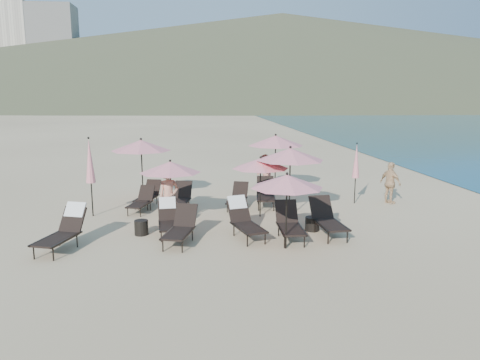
{
  "coord_description": "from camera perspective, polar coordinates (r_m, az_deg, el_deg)",
  "views": [
    {
      "loc": [
        -2.16,
        -13.03,
        4.22
      ],
      "look_at": [
        -0.34,
        3.5,
        1.1
      ],
      "focal_mm": 35.0,
      "sensor_mm": 36.0,
      "label": 1
    }
  ],
  "objects": [
    {
      "name": "beachgoer_b",
      "position": [
        20.27,
        3.01,
        0.89
      ],
      "size": [
        0.7,
        0.85,
        1.6
      ],
      "primitive_type": "imported",
      "rotation": [
        0.0,
        0.0,
        -1.44
      ],
      "color": "#B16C5B",
      "rests_on": "ground"
    },
    {
      "name": "beachgoer_a",
      "position": [
        15.13,
        -8.67,
        -2.1
      ],
      "size": [
        0.78,
        0.64,
        1.84
      ],
      "primitive_type": "imported",
      "rotation": [
        0.0,
        0.0,
        0.35
      ],
      "color": "tan",
      "rests_on": "ground"
    },
    {
      "name": "ground",
      "position": [
        13.87,
        3.0,
        -7.11
      ],
      "size": [
        800.0,
        800.0,
        0.0
      ],
      "primitive_type": "plane",
      "color": "#D6BA8C",
      "rests_on": "ground"
    },
    {
      "name": "umbrella_open_3",
      "position": [
        18.54,
        -11.96,
        4.15
      ],
      "size": [
        2.32,
        2.32,
        2.49
      ],
      "color": "black",
      "rests_on": "ground"
    },
    {
      "name": "umbrella_open_0",
      "position": [
        15.05,
        -8.5,
        1.56
      ],
      "size": [
        1.97,
        1.97,
        2.12
      ],
      "color": "black",
      "rests_on": "ground"
    },
    {
      "name": "lounger_10",
      "position": [
        17.69,
        3.14,
        -1.63
      ],
      "size": [
        0.89,
        1.83,
        1.01
      ],
      "rotation": [
        0.0,
        0.0,
        -0.13
      ],
      "color": "black",
      "rests_on": "ground"
    },
    {
      "name": "volcanic_headland",
      "position": [
        324.87,
        7.05,
        14.48
      ],
      "size": [
        690.0,
        690.0,
        55.0
      ],
      "color": "brown",
      "rests_on": "ground"
    },
    {
      "name": "lounger_6",
      "position": [
        17.14,
        -11.92,
        -2.49
      ],
      "size": [
        0.97,
        1.58,
        0.85
      ],
      "rotation": [
        0.0,
        0.0,
        -0.3
      ],
      "color": "black",
      "rests_on": "ground"
    },
    {
      "name": "beachgoer_c",
      "position": [
        18.81,
        17.87,
        -0.34
      ],
      "size": [
        0.77,
        1.02,
        1.62
      ],
      "primitive_type": "imported",
      "rotation": [
        0.0,
        0.0,
        2.02
      ],
      "color": "tan",
      "rests_on": "ground"
    },
    {
      "name": "lounger_1",
      "position": [
        14.36,
        -8.73,
        -4.61
      ],
      "size": [
        0.71,
        1.64,
        1.0
      ],
      "rotation": [
        0.0,
        0.0,
        0.08
      ],
      "color": "black",
      "rests_on": "ground"
    },
    {
      "name": "lounger_5",
      "position": [
        14.29,
        10.6,
        -4.68
      ],
      "size": [
        0.81,
        1.87,
        1.05
      ],
      "rotation": [
        0.0,
        0.0,
        0.07
      ],
      "color": "black",
      "rests_on": "ground"
    },
    {
      "name": "lounger_9",
      "position": [
        17.29,
        -0.27,
        -2.09
      ],
      "size": [
        1.01,
        1.63,
        0.88
      ],
      "rotation": [
        0.0,
        0.0,
        -0.3
      ],
      "color": "black",
      "rests_on": "ground"
    },
    {
      "name": "lounger_4",
      "position": [
        13.75,
        6.05,
        -5.26
      ],
      "size": [
        0.73,
        1.78,
        1.01
      ],
      "rotation": [
        0.0,
        0.0,
        -0.04
      ],
      "color": "black",
      "rests_on": "ground"
    },
    {
      "name": "lounger_8",
      "position": [
        17.05,
        -7.3,
        -2.22
      ],
      "size": [
        0.96,
        1.78,
        0.97
      ],
      "rotation": [
        0.0,
        0.0,
        -0.2
      ],
      "color": "black",
      "rests_on": "ground"
    },
    {
      "name": "umbrella_open_5",
      "position": [
        12.56,
        5.75,
        -0.16
      ],
      "size": [
        1.98,
        1.98,
        2.13
      ],
      "color": "black",
      "rests_on": "ground"
    },
    {
      "name": "lounger_3",
      "position": [
        13.88,
        0.52,
        -4.8
      ],
      "size": [
        1.07,
        1.88,
        1.11
      ],
      "rotation": [
        0.0,
        0.0,
        0.26
      ],
      "color": "black",
      "rests_on": "ground"
    },
    {
      "name": "umbrella_open_1",
      "position": [
        15.85,
        2.51,
        2.03
      ],
      "size": [
        1.95,
        1.95,
        2.1
      ],
      "color": "black",
      "rests_on": "ground"
    },
    {
      "name": "umbrella_open_4",
      "position": [
        19.65,
        4.36,
        4.8
      ],
      "size": [
        2.35,
        2.35,
        2.53
      ],
      "color": "black",
      "rests_on": "ground"
    },
    {
      "name": "lounger_2",
      "position": [
        13.41,
        -7.25,
        -5.75
      ],
      "size": [
        1.08,
        1.82,
        0.98
      ],
      "rotation": [
        0.0,
        0.0,
        -0.27
      ],
      "color": "black",
      "rests_on": "ground"
    },
    {
      "name": "lounger_0",
      "position": [
        13.71,
        -20.7,
        -5.62
      ],
      "size": [
        1.21,
        1.95,
        1.15
      ],
      "rotation": [
        0.0,
        0.0,
        -0.33
      ],
      "color": "black",
      "rests_on": "ground"
    },
    {
      "name": "umbrella_closed_1",
      "position": [
        16.68,
        -17.84,
        2.17
      ],
      "size": [
        0.32,
        0.32,
        2.75
      ],
      "color": "black",
      "rests_on": "ground"
    },
    {
      "name": "umbrella_open_2",
      "position": [
        15.77,
        6.15,
        3.13
      ],
      "size": [
        2.29,
        2.29,
        2.47
      ],
      "color": "black",
      "rests_on": "ground"
    },
    {
      "name": "side_table_0",
      "position": [
        14.43,
        -11.94,
        -5.69
      ],
      "size": [
        0.41,
        0.41,
        0.45
      ],
      "primitive_type": "cylinder",
      "color": "black",
      "rests_on": "ground"
    },
    {
      "name": "side_table_1",
      "position": [
        14.71,
        8.79,
        -5.3
      ],
      "size": [
        0.44,
        0.44,
        0.43
      ],
      "primitive_type": "cylinder",
      "color": "black",
      "rests_on": "ground"
    },
    {
      "name": "lounger_7",
      "position": [
        18.01,
        -11.12,
        -1.77
      ],
      "size": [
        1.0,
        1.65,
        0.89
      ],
      "rotation": [
        0.0,
        0.0,
        -0.29
      ],
      "color": "black",
      "rests_on": "ground"
    },
    {
      "name": "hotel_skyline",
      "position": [
        299.26,
        -24.78,
        13.5
      ],
      "size": [
        109.0,
        82.0,
        55.0
      ],
      "color": "beige",
      "rests_on": "ground"
    },
    {
      "name": "umbrella_closed_0",
      "position": [
        18.33,
        13.98,
        2.22
      ],
      "size": [
        0.28,
        0.28,
        2.36
      ],
      "color": "black",
      "rests_on": "ground"
    }
  ]
}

